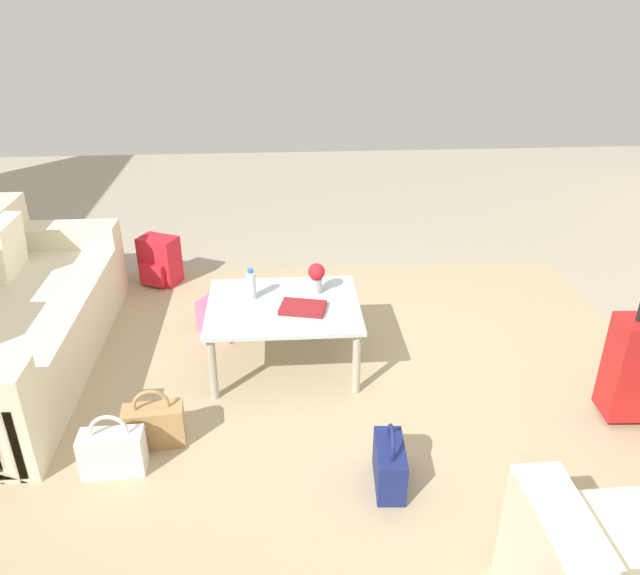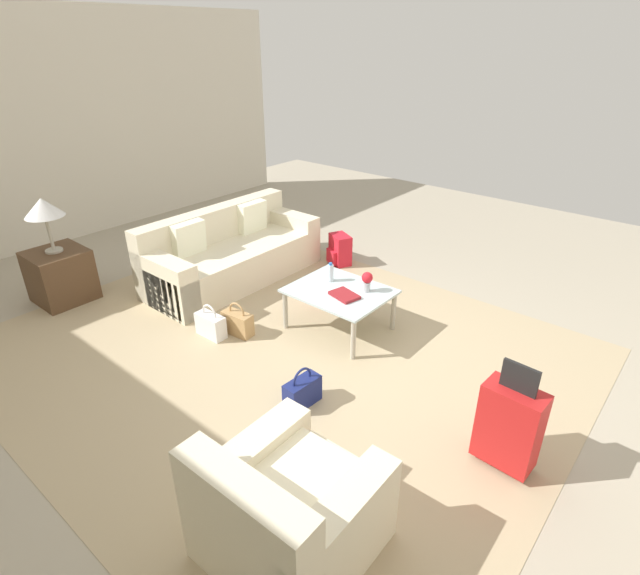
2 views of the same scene
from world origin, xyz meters
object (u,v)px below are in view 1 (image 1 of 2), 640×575
water_bottle (251,285)px  handbag_pink (219,318)px  coffee_table_book (303,308)px  backpack_red (159,261)px  flower_vase (316,275)px  handbag_tan (154,425)px  handbag_navy (390,464)px  coffee_table (283,312)px  couch (2,327)px  handbag_white (113,451)px

water_bottle → handbag_pink: bearing=-51.1°
coffee_table_book → backpack_red: size_ratio=0.69×
water_bottle → flower_vase: size_ratio=1.00×
water_bottle → handbag_pink: (0.26, -0.32, -0.41)m
handbag_tan → handbag_navy: 1.28m
flower_vase → backpack_red: 1.72m
handbag_tan → water_bottle: bearing=-121.8°
coffee_table_book → backpack_red: bearing=-37.4°
handbag_navy → backpack_red: 2.85m
coffee_table_book → coffee_table: bearing=-20.4°
coffee_table_book → handbag_pink: coffee_table_book is taller
handbag_tan → couch: bearing=-37.9°
flower_vase → handbag_white: flower_vase is taller
coffee_table_book → handbag_navy: 1.16m
coffee_table → water_bottle: (0.20, -0.10, 0.15)m
handbag_pink → backpack_red: bearing=-57.9°
water_bottle → handbag_navy: 1.47m
coffee_table_book → flower_vase: flower_vase is taller
coffee_table → backpack_red: coffee_table is taller
handbag_white → handbag_navy: size_ratio=1.00×
couch → handbag_pink: (-1.33, -0.32, -0.17)m
coffee_table → water_bottle: size_ratio=4.70×
water_bottle → handbag_navy: (-0.70, 1.23, -0.41)m
water_bottle → handbag_navy: water_bottle is taller
coffee_table → handbag_navy: 1.26m
coffee_table → handbag_tan: size_ratio=2.68×
couch → backpack_red: bearing=-123.4°
handbag_white → handbag_pink: bearing=-107.9°
water_bottle → coffee_table_book: 0.38m
coffee_table_book → backpack_red: coffee_table_book is taller
handbag_pink → handbag_white: same height
water_bottle → handbag_pink: size_ratio=0.57×
water_bottle → flower_vase: (-0.42, -0.05, 0.03)m
couch → handbag_tan: 1.37m
handbag_tan → backpack_red: size_ratio=0.89×
handbag_pink → handbag_white: size_ratio=1.00×
handbag_navy → water_bottle: bearing=-60.2°
handbag_navy → coffee_table: bearing=-66.0°
handbag_navy → couch: bearing=-28.1°
coffee_table → couch: bearing=-3.2°
coffee_table_book → handbag_navy: size_ratio=0.77×
coffee_table → handbag_pink: coffee_table is taller
coffee_table → water_bottle: bearing=-26.6°
handbag_pink → backpack_red: (0.55, -0.87, 0.06)m
flower_vase → handbag_pink: 0.85m
handbag_navy → backpack_red: (1.51, -2.42, 0.06)m
coffee_table_book → handbag_tan: 1.11m
water_bottle → backpack_red: (0.80, -1.19, -0.35)m
coffee_table → flower_vase: bearing=-145.7°
flower_vase → handbag_navy: 1.38m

